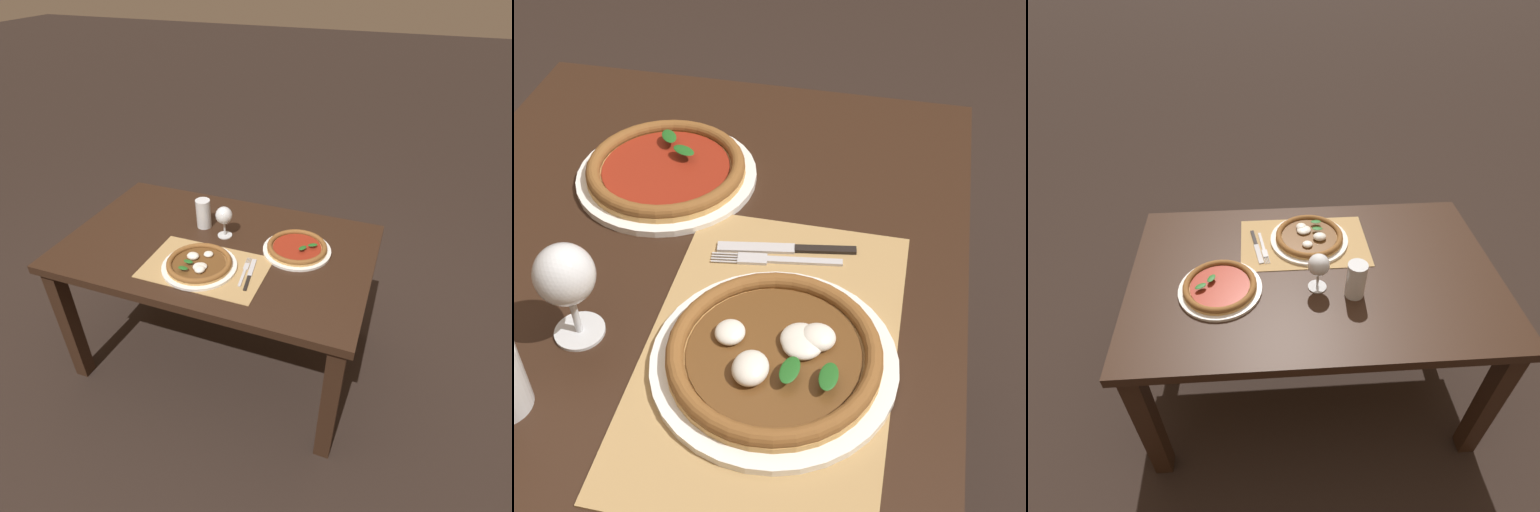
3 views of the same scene
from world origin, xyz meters
TOP-DOWN VIEW (x-y plane):
  - dining_table at (0.00, 0.00)m, footprint 1.43×0.88m
  - paper_placemat at (0.02, -0.18)m, footprint 0.53×0.33m
  - pizza_near at (-0.00, -0.19)m, footprint 0.33×0.33m
  - pizza_far at (0.36, 0.08)m, footprint 0.31×0.31m
  - wine_glass at (-0.00, 0.08)m, footprint 0.08×0.08m
  - fork at (0.19, -0.15)m, footprint 0.05×0.20m
  - knife at (0.22, -0.16)m, footprint 0.05×0.21m

SIDE VIEW (x-z plane):
  - dining_table at x=0.00m, z-range 0.27..1.01m
  - paper_placemat at x=0.02m, z-range 0.74..0.74m
  - fork at x=0.19m, z-range 0.74..0.75m
  - knife at x=0.22m, z-range 0.74..0.75m
  - pizza_far at x=0.36m, z-range 0.74..0.78m
  - pizza_near at x=0.00m, z-range 0.74..0.79m
  - wine_glass at x=0.00m, z-range 0.77..0.92m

